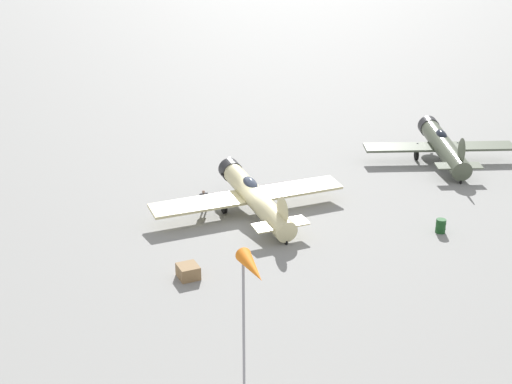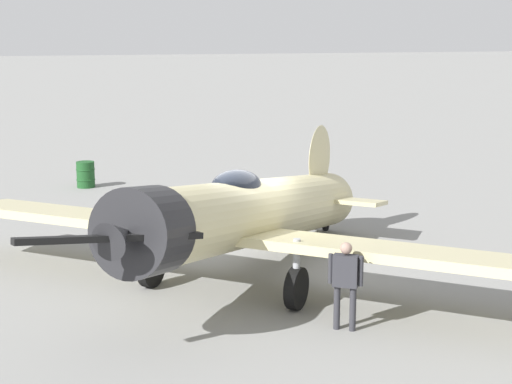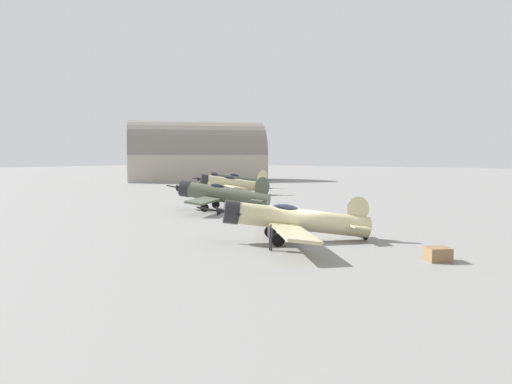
{
  "view_description": "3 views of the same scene",
  "coord_description": "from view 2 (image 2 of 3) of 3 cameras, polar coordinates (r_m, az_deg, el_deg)",
  "views": [
    {
      "loc": [
        -36.92,
        -11.58,
        16.53
      ],
      "look_at": [
        0.0,
        0.0,
        1.8
      ],
      "focal_mm": 45.75,
      "sensor_mm": 36.0,
      "label": 1
    },
    {
      "loc": [
        6.49,
        14.87,
        4.99
      ],
      "look_at": [
        0.0,
        0.0,
        1.8
      ],
      "focal_mm": 55.71,
      "sensor_mm": 36.0,
      "label": 2
    },
    {
      "loc": [
        -15.16,
        26.71,
        5.44
      ],
      "look_at": [
        13.88,
        -15.21,
        1.6
      ],
      "focal_mm": 34.29,
      "sensor_mm": 36.0,
      "label": 3
    }
  ],
  "objects": [
    {
      "name": "fuel_drum",
      "position": [
        27.22,
        -12.14,
        1.24
      ],
      "size": [
        0.63,
        0.63,
        0.87
      ],
      "color": "#19471E",
      "rests_on": "ground_plane"
    },
    {
      "name": "ground_crew_mechanic",
      "position": [
        13.71,
        6.44,
        -6.1
      ],
      "size": [
        0.48,
        0.44,
        1.56
      ],
      "rotation": [
        0.0,
        0.0,
        0.86
      ],
      "color": "#2D2D33",
      "rests_on": "ground_plane"
    },
    {
      "name": "ground_plane",
      "position": [
        16.97,
        0.0,
        -5.97
      ],
      "size": [
        400.0,
        400.0,
        0.0
      ],
      "primitive_type": "plane",
      "color": "gray"
    },
    {
      "name": "airplane_foreground",
      "position": [
        16.15,
        -0.78,
        -1.71
      ],
      "size": [
        10.11,
        11.09,
        2.9
      ],
      "rotation": [
        0.0,
        0.0,
        7.01
      ],
      "color": "beige",
      "rests_on": "ground_plane"
    }
  ]
}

